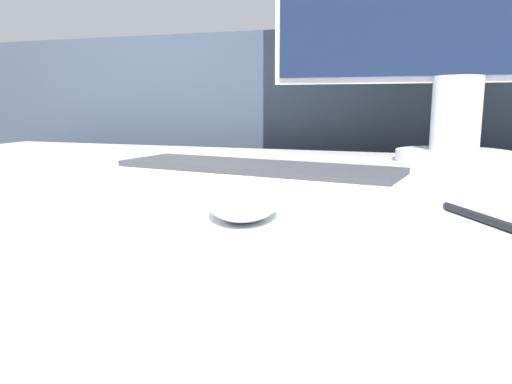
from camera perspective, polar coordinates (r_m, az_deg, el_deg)
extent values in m
cube|color=#333D4C|center=(1.29, 8.75, -5.01)|extent=(5.00, 0.03, 1.02)
ellipsoid|color=white|center=(0.46, -1.37, -0.94)|extent=(0.10, 0.13, 0.03)
cube|color=silver|center=(0.68, 0.03, 1.89)|extent=(0.42, 0.19, 0.02)
cube|color=#38383D|center=(0.68, 0.03, 2.89)|extent=(0.40, 0.17, 0.01)
cylinder|color=silver|center=(0.97, 21.62, 3.85)|extent=(0.20, 0.20, 0.02)
cylinder|color=silver|center=(0.97, 21.92, 8.31)|extent=(0.09, 0.09, 0.13)
cylinder|color=black|center=(0.48, 25.27, -3.02)|extent=(0.08, 0.12, 0.01)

